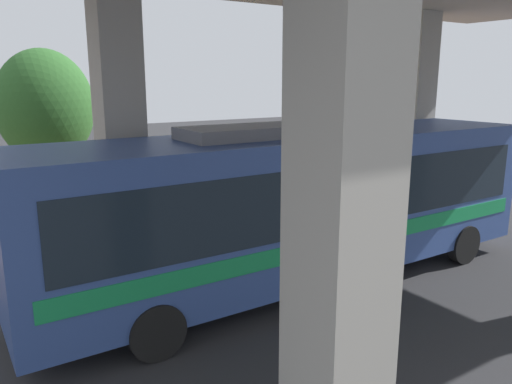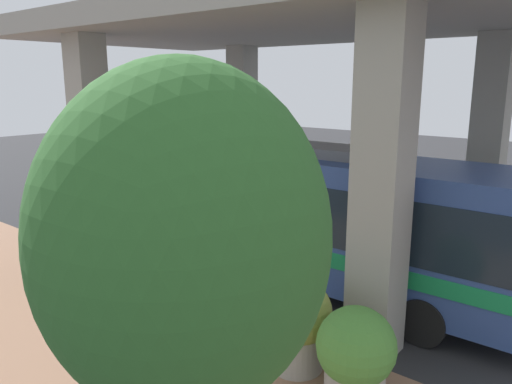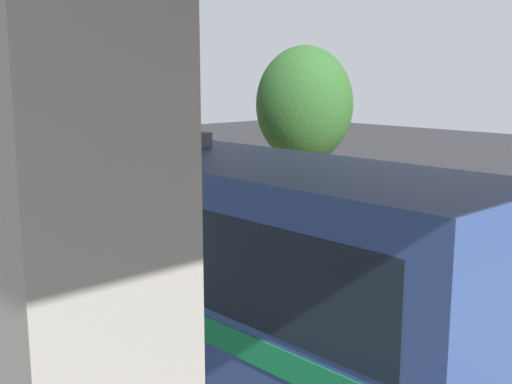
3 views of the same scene
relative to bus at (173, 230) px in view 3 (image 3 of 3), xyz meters
The scene contains 9 objects.
ground_plane 3.55m from the bus, 151.71° to the left, with size 80.00×80.00×0.00m, color #2D2D30.
sidewalk_strip 6.09m from the bus, 166.02° to the left, with size 6.00×40.00×0.02m.
bus is the anchor object (origin of this frame).
fire_hydrant 4.85m from the bus, 146.02° to the left, with size 0.43×0.21×1.02m.
planter_front 3.77m from the bus, behind, with size 1.20×1.20×1.48m.
planter_middle 4.48m from the bus, 144.78° to the right, with size 1.28×1.28×1.76m.
planter_back 5.52m from the bus, 134.72° to the right, with size 1.32×1.32×1.69m.
planter_extra 5.58m from the bus, 136.37° to the left, with size 1.30×1.30×1.63m.
street_tree_near 8.60m from the bus, 152.89° to the right, with size 2.83×2.83×5.51m.
Camera 3 is at (8.94, 7.59, 4.71)m, focal length 45.00 mm.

